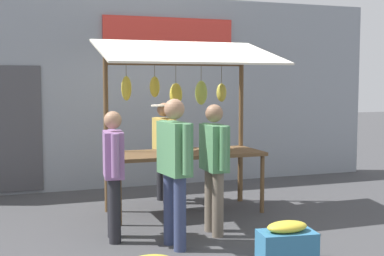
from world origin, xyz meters
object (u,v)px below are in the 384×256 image
(shopper_with_shopping_bag, at_px, (214,160))
(produce_crate_near, at_px, (287,244))
(market_stall, at_px, (185,105))
(vendor_with_sunhat, at_px, (164,144))
(shopper_in_grey_tee, at_px, (113,167))
(shopper_with_ponytail, at_px, (174,162))

(shopper_with_shopping_bag, distance_m, produce_crate_near, 1.46)
(market_stall, height_order, produce_crate_near, market_stall)
(market_stall, distance_m, vendor_with_sunhat, 0.96)
(shopper_with_shopping_bag, distance_m, shopper_in_grey_tee, 1.23)
(market_stall, relative_size, produce_crate_near, 3.99)
(shopper_with_shopping_bag, xyz_separation_m, shopper_with_ponytail, (0.62, 0.35, 0.06))
(produce_crate_near, bearing_deg, shopper_in_grey_tee, -41.92)
(vendor_with_sunhat, xyz_separation_m, produce_crate_near, (-0.41, 3.13, -0.71))
(shopper_with_shopping_bag, height_order, shopper_with_ponytail, shopper_with_ponytail)
(vendor_with_sunhat, xyz_separation_m, shopper_with_shopping_bag, (-0.08, 1.90, 0.02))
(shopper_with_shopping_bag, distance_m, shopper_with_ponytail, 0.71)
(shopper_with_shopping_bag, xyz_separation_m, shopper_in_grey_tee, (1.22, -0.16, -0.05))
(shopper_in_grey_tee, bearing_deg, vendor_with_sunhat, -26.44)
(shopper_with_shopping_bag, relative_size, produce_crate_near, 2.57)
(shopper_with_ponytail, relative_size, shopper_in_grey_tee, 1.10)
(shopper_in_grey_tee, bearing_deg, shopper_with_ponytail, -123.75)
(market_stall, height_order, shopper_with_shopping_bag, market_stall)
(vendor_with_sunhat, distance_m, shopper_with_shopping_bag, 1.91)
(shopper_in_grey_tee, distance_m, produce_crate_near, 2.18)
(shopper_with_shopping_bag, height_order, shopper_in_grey_tee, shopper_with_shopping_bag)
(shopper_with_ponytail, distance_m, shopper_in_grey_tee, 0.79)
(vendor_with_sunhat, distance_m, produce_crate_near, 3.24)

